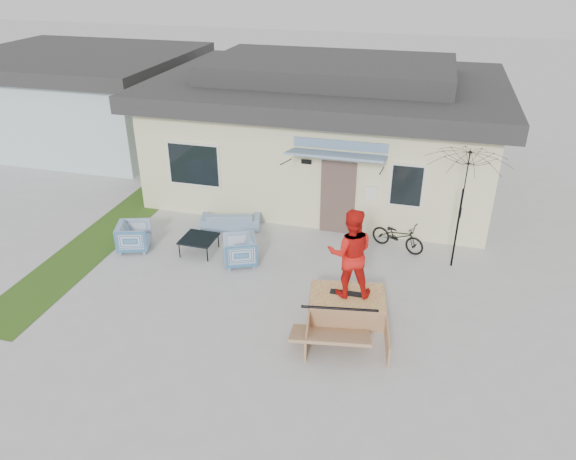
% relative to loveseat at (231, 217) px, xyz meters
% --- Properties ---
extents(ground, '(90.00, 90.00, 0.00)m').
position_rel_loveseat_xyz_m(ground, '(1.96, -3.95, -0.33)').
color(ground, '#A9A9A9').
rests_on(ground, ground).
extents(grass_strip, '(1.40, 8.00, 0.01)m').
position_rel_loveseat_xyz_m(grass_strip, '(-3.24, -1.95, -0.32)').
color(grass_strip, '#274915').
rests_on(grass_strip, ground).
extents(house, '(10.80, 8.49, 4.10)m').
position_rel_loveseat_xyz_m(house, '(1.96, 4.04, 1.61)').
color(house, beige).
rests_on(house, ground).
extents(neighbor_house, '(8.60, 7.60, 3.50)m').
position_rel_loveseat_xyz_m(neighbor_house, '(-8.54, 6.05, 1.46)').
color(neighbor_house, silver).
rests_on(neighbor_house, ground).
extents(loveseat, '(1.74, 0.89, 0.65)m').
position_rel_loveseat_xyz_m(loveseat, '(0.00, 0.00, 0.00)').
color(loveseat, '#276197').
rests_on(loveseat, ground).
extents(armchair_left, '(0.95, 0.98, 0.82)m').
position_rel_loveseat_xyz_m(armchair_left, '(-2.03, -1.82, 0.08)').
color(armchair_left, '#276197').
rests_on(armchair_left, ground).
extents(armchair_right, '(1.00, 1.03, 0.82)m').
position_rel_loveseat_xyz_m(armchair_right, '(0.91, -1.80, 0.08)').
color(armchair_right, '#276197').
rests_on(armchair_right, ground).
extents(coffee_table, '(0.88, 0.88, 0.42)m').
position_rel_loveseat_xyz_m(coffee_table, '(-0.30, -1.56, -0.11)').
color(coffee_table, black).
rests_on(coffee_table, ground).
extents(bicycle, '(1.56, 1.02, 0.94)m').
position_rel_loveseat_xyz_m(bicycle, '(4.69, -0.05, 0.15)').
color(bicycle, black).
rests_on(bicycle, ground).
extents(patio_umbrella, '(2.52, 2.44, 2.20)m').
position_rel_loveseat_xyz_m(patio_umbrella, '(6.09, -0.56, 1.42)').
color(patio_umbrella, black).
rests_on(patio_umbrella, ground).
extents(skate_ramp, '(1.91, 2.35, 0.53)m').
position_rel_loveseat_xyz_m(skate_ramp, '(3.89, -3.31, -0.06)').
color(skate_ramp, '#A37750').
rests_on(skate_ramp, ground).
extents(skateboard, '(0.78, 0.22, 0.05)m').
position_rel_loveseat_xyz_m(skateboard, '(3.88, -3.26, 0.23)').
color(skateboard, black).
rests_on(skateboard, skate_ramp).
extents(skater, '(1.09, 0.92, 1.97)m').
position_rel_loveseat_xyz_m(skater, '(3.88, -3.26, 1.24)').
color(skater, red).
rests_on(skater, skateboard).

